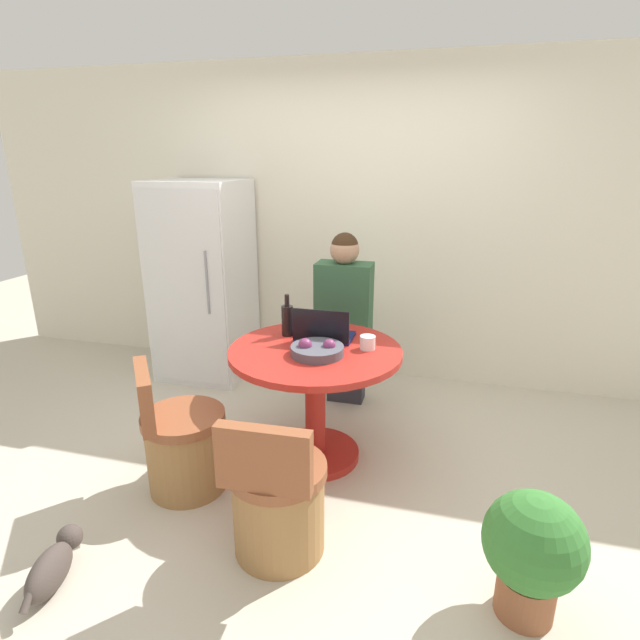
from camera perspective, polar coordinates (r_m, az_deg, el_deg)
name	(u,v)px	position (r m, az deg, el deg)	size (l,w,h in m)	color
ground_plane	(308,473)	(3.21, -1.44, -17.05)	(12.00, 12.00, 0.00)	beige
wall_back	(361,226)	(4.25, 4.69, 10.65)	(7.00, 0.06, 2.60)	silver
refrigerator	(203,281)	(4.39, -13.20, 4.33)	(0.73, 0.70, 1.67)	white
dining_table	(316,383)	(3.10, -0.48, -7.26)	(1.05, 1.05, 0.75)	#B2261E
chair_near_left_corner	(183,446)	(3.05, -15.41, -13.68)	(0.54, 0.54, 0.78)	#9E7042
chair_near_camera	(278,502)	(2.56, -4.87, -20.07)	(0.47, 0.47, 0.78)	#9E7042
person_seated	(345,314)	(3.70, 2.86, 0.70)	(0.40, 0.37, 1.35)	#2D2D38
laptop	(324,333)	(3.15, 0.44, -1.47)	(0.36, 0.24, 0.22)	#141947
fruit_bowl	(317,350)	(2.91, -0.34, -3.41)	(0.31, 0.31, 0.10)	#4C4C56
coffee_cup	(368,342)	(3.01, 5.46, -2.57)	(0.09, 0.09, 0.08)	white
bottle	(287,320)	(3.21, -3.75, 0.05)	(0.08, 0.08, 0.27)	black
cat	(53,566)	(2.78, -28.21, -23.52)	(0.19, 0.44, 0.19)	#473D38
potted_plant	(533,549)	(2.40, 23.13, -22.95)	(0.41, 0.41, 0.58)	#935638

